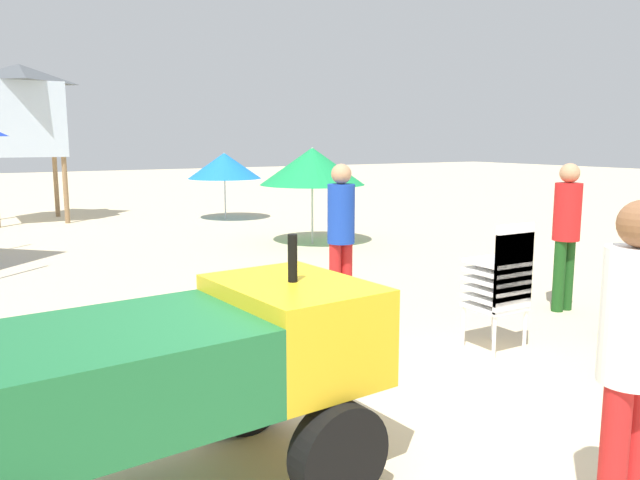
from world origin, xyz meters
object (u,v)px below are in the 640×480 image
at_px(stacked_plastic_chairs, 503,278).
at_px(beach_umbrella_mid, 312,166).
at_px(lifeguard_far_right, 566,226).
at_px(lifeguard_tower, 22,110).
at_px(utility_cart, 173,373).
at_px(lifeguard_near_right, 341,229).
at_px(beach_umbrella_left, 224,166).
at_px(traffic_cone_near, 619,314).
at_px(lifeguard_near_left, 632,350).

height_order(stacked_plastic_chairs, beach_umbrella_mid, beach_umbrella_mid).
xyz_separation_m(stacked_plastic_chairs, beach_umbrella_mid, (1.65, 6.60, 0.80)).
relative_size(lifeguard_far_right, lifeguard_tower, 0.46).
bearing_deg(utility_cart, lifeguard_tower, 87.08).
xyz_separation_m(utility_cart, lifeguard_near_right, (2.92, 2.82, 0.26)).
relative_size(beach_umbrella_left, beach_umbrella_mid, 0.91).
relative_size(beach_umbrella_left, traffic_cone_near, 3.64).
height_order(lifeguard_near_left, lifeguard_tower, lifeguard_tower).
distance_m(lifeguard_far_right, lifeguard_tower, 13.42).
relative_size(utility_cart, lifeguard_far_right, 1.47).
bearing_deg(beach_umbrella_mid, beach_umbrella_left, 90.25).
distance_m(lifeguard_near_right, lifeguard_tower, 11.61).
distance_m(beach_umbrella_left, traffic_cone_near, 11.51).
relative_size(lifeguard_near_left, traffic_cone_near, 3.44).
bearing_deg(lifeguard_far_right, beach_umbrella_mid, 91.36).
xyz_separation_m(utility_cart, traffic_cone_near, (4.98, 0.60, -0.52)).
distance_m(beach_umbrella_mid, traffic_cone_near, 7.04).
bearing_deg(beach_umbrella_left, lifeguard_far_right, -89.12).
height_order(lifeguard_far_right, lifeguard_tower, lifeguard_tower).
height_order(utility_cart, beach_umbrella_mid, beach_umbrella_mid).
distance_m(utility_cart, beach_umbrella_mid, 9.19).
xyz_separation_m(stacked_plastic_chairs, lifeguard_tower, (-2.86, 13.17, 2.04)).
xyz_separation_m(beach_umbrella_left, beach_umbrella_mid, (0.02, -4.54, 0.15)).
bearing_deg(traffic_cone_near, lifeguard_near_right, 133.01).
xyz_separation_m(lifeguard_near_right, beach_umbrella_left, (2.29, 9.23, 0.35)).
bearing_deg(lifeguard_far_right, lifeguard_tower, 110.46).
bearing_deg(utility_cart, lifeguard_near_right, 44.04).
height_order(lifeguard_near_right, lifeguard_far_right, lifeguard_near_right).
bearing_deg(utility_cart, beach_umbrella_left, 66.62).
height_order(lifeguard_near_right, traffic_cone_near, lifeguard_near_right).
distance_m(lifeguard_far_right, traffic_cone_near, 1.34).
height_order(lifeguard_near_right, beach_umbrella_mid, beach_umbrella_mid).
height_order(lifeguard_far_right, beach_umbrella_mid, beach_umbrella_mid).
relative_size(lifeguard_tower, beach_umbrella_left, 2.05).
distance_m(utility_cart, stacked_plastic_chairs, 3.69).
bearing_deg(utility_cart, stacked_plastic_chairs, 14.34).
bearing_deg(beach_umbrella_left, utility_cart, -113.38).
bearing_deg(traffic_cone_near, utility_cart, -173.13).
distance_m(lifeguard_far_right, beach_umbrella_left, 10.44).
distance_m(lifeguard_near_left, traffic_cone_near, 3.84).
distance_m(stacked_plastic_chairs, beach_umbrella_mid, 6.85).
distance_m(lifeguard_near_right, lifeguard_far_right, 2.73).
bearing_deg(stacked_plastic_chairs, lifeguard_near_right, 109.22).
relative_size(utility_cart, lifeguard_near_left, 1.47).
height_order(utility_cart, lifeguard_near_left, lifeguard_near_left).
relative_size(lifeguard_far_right, traffic_cone_near, 3.45).
relative_size(stacked_plastic_chairs, traffic_cone_near, 2.47).
height_order(lifeguard_near_left, traffic_cone_near, lifeguard_near_left).
bearing_deg(lifeguard_near_right, beach_umbrella_mid, 63.75).
relative_size(stacked_plastic_chairs, beach_umbrella_left, 0.68).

